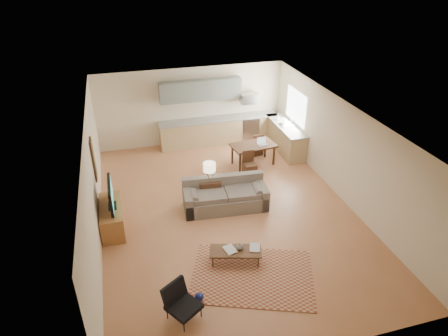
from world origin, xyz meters
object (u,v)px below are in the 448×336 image
object	(u,v)px
console_table	(210,191)
dining_table	(253,154)
armchair	(184,304)
tv_credenza	(112,217)
coffee_table	(235,256)
sofa	(225,195)

from	to	relation	value
console_table	dining_table	distance (m)	2.54
armchair	tv_credenza	distance (m)	3.44
coffee_table	console_table	bearing A→B (deg)	104.76
dining_table	tv_credenza	bearing A→B (deg)	-161.05
console_table	tv_credenza	bearing A→B (deg)	-162.76
tv_credenza	console_table	size ratio (longest dim) A/B	2.06
sofa	console_table	bearing A→B (deg)	136.11
tv_credenza	dining_table	size ratio (longest dim) A/B	1.02
coffee_table	armchair	xyz separation A→B (m)	(-1.38, -1.20, 0.19)
sofa	dining_table	world-z (taller)	sofa
sofa	armchair	bearing A→B (deg)	-112.88
console_table	dining_table	xyz separation A→B (m)	(1.86, 1.74, 0.01)
sofa	armchair	size ratio (longest dim) A/B	3.20
coffee_table	console_table	distance (m)	2.52
sofa	console_table	world-z (taller)	sofa
sofa	armchair	world-z (taller)	sofa
coffee_table	armchair	size ratio (longest dim) A/B	1.59
console_table	coffee_table	bearing A→B (deg)	-84.16
dining_table	sofa	bearing A→B (deg)	-133.26
coffee_table	dining_table	size ratio (longest dim) A/B	0.83
sofa	dining_table	size ratio (longest dim) A/B	1.68
sofa	coffee_table	distance (m)	2.18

